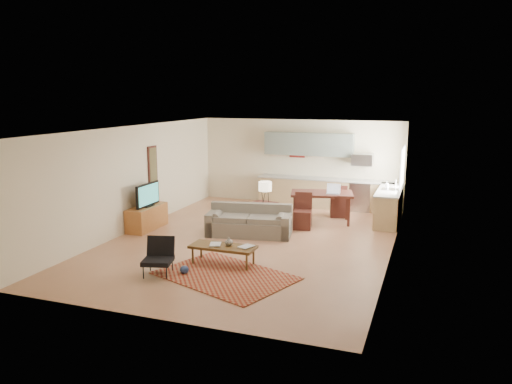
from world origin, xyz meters
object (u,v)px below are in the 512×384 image
at_px(sofa, 249,221).
at_px(dining_table, 321,207).
at_px(coffee_table, 223,255).
at_px(tv_credenza, 147,217).
at_px(armchair, 158,257).
at_px(console_table, 265,215).

distance_m(sofa, dining_table, 2.35).
bearing_deg(coffee_table, dining_table, 74.67).
bearing_deg(sofa, coffee_table, -93.28).
relative_size(coffee_table, tv_credenza, 1.04).
bearing_deg(tv_credenza, coffee_table, -32.62).
bearing_deg(dining_table, armchair, -125.87).
xyz_separation_m(sofa, armchair, (-0.69, -3.23, -0.02)).
xyz_separation_m(sofa, coffee_table, (0.26, -2.25, -0.17)).
bearing_deg(console_table, tv_credenza, -143.00).
bearing_deg(coffee_table, armchair, -133.99).
xyz_separation_m(sofa, console_table, (0.17, 0.75, -0.03)).
bearing_deg(dining_table, coffee_table, -119.04).
xyz_separation_m(coffee_table, armchair, (-0.96, -0.98, 0.15)).
xyz_separation_m(coffee_table, console_table, (-0.10, 3.00, 0.15)).
height_order(armchair, tv_credenza, armchair).
distance_m(coffee_table, console_table, 3.01).
bearing_deg(armchair, console_table, 62.75).
bearing_deg(coffee_table, sofa, 97.02).
height_order(sofa, coffee_table, sofa).
distance_m(sofa, console_table, 0.76).
xyz_separation_m(armchair, tv_credenza, (-2.04, 2.90, -0.06)).
xyz_separation_m(coffee_table, dining_table, (1.16, 4.13, 0.21)).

